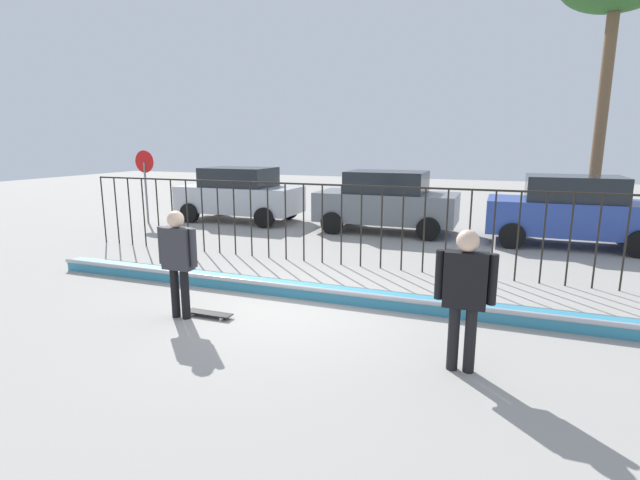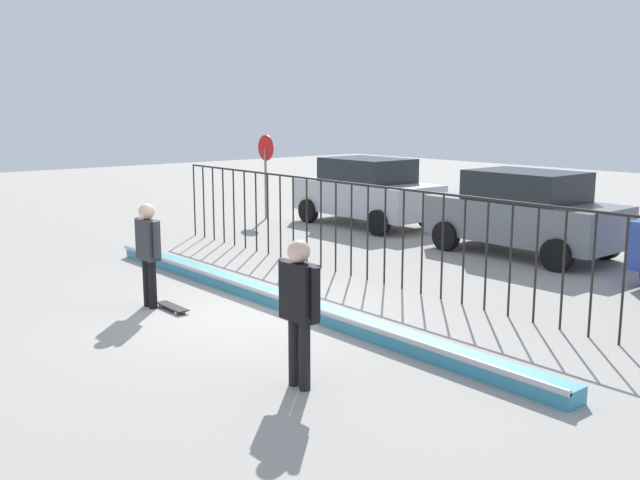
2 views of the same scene
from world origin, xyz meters
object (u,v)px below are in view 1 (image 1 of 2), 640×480
skateboarder (178,255)px  parked_car_silver (239,194)px  camera_operator (465,288)px  parked_car_blue (572,210)px  stop_sign (145,176)px  parked_car_gray (386,201)px  skateboard (209,313)px

skateboarder → parked_car_silver: size_ratio=0.41×
camera_operator → parked_car_silver: parked_car_silver is taller
skateboarder → parked_car_blue: size_ratio=0.41×
parked_car_silver → stop_sign: 3.26m
skateboarder → parked_car_gray: 8.65m
parked_car_blue → stop_sign: 13.39m
parked_car_blue → camera_operator: bearing=-106.2°
stop_sign → camera_operator: bearing=-34.0°
skateboarder → skateboard: bearing=-8.2°
camera_operator → stop_sign: (-11.20, 7.55, 0.55)m
skateboarder → parked_car_silver: 9.60m
camera_operator → parked_car_silver: (-8.36, 9.01, -0.10)m
parked_car_gray → parked_car_blue: (5.15, -0.22, 0.00)m
skateboarder → stop_sign: stop_sign is taller
parked_car_silver → stop_sign: size_ratio=1.72×
parked_car_blue → skateboarder: bearing=-130.3°
skateboarder → skateboard: size_ratio=2.18×
skateboarder → skateboard: 1.08m
skateboard → camera_operator: camera_operator is taller
camera_operator → parked_car_blue: (2.14, 8.60, -0.10)m
camera_operator → parked_car_gray: (-3.01, 8.82, -0.10)m
camera_operator → parked_car_gray: bearing=-26.2°
camera_operator → parked_car_gray: size_ratio=0.41×
stop_sign → skateboarder: bearing=-46.8°
parked_car_gray → stop_sign: 8.31m
skateboarder → stop_sign: size_ratio=0.70×
skateboard → parked_car_blue: (6.12, 8.14, 0.91)m
skateboard → stop_sign: 10.23m
skateboarder → camera_operator: size_ratio=0.98×
camera_operator → parked_car_gray: parked_car_gray is taller
camera_operator → stop_sign: size_ratio=0.71×
skateboard → parked_car_blue: parked_car_blue is taller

